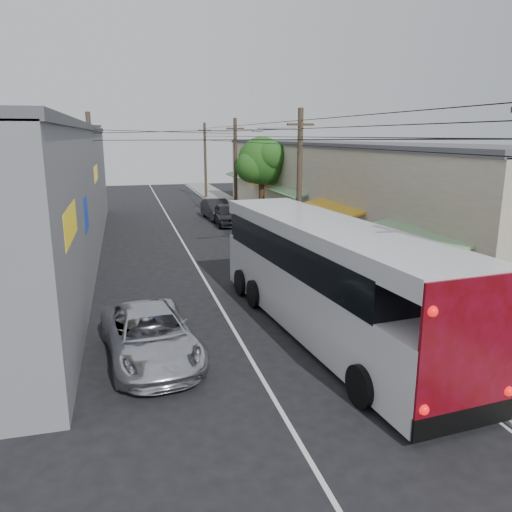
# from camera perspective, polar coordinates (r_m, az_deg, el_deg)

# --- Properties ---
(ground) EXTENTS (120.00, 120.00, 0.00)m
(ground) POSITION_cam_1_polar(r_m,az_deg,el_deg) (13.40, 2.23, -16.27)
(ground) COLOR black
(ground) RESTS_ON ground
(sidewalk) EXTENTS (3.00, 80.00, 0.12)m
(sidewalk) POSITION_cam_1_polar(r_m,az_deg,el_deg) (33.31, 2.88, 2.15)
(sidewalk) COLOR slate
(sidewalk) RESTS_ON ground
(building_right) EXTENTS (7.09, 40.00, 6.25)m
(building_right) POSITION_cam_1_polar(r_m,az_deg,el_deg) (36.28, 8.81, 7.89)
(building_right) COLOR beige
(building_right) RESTS_ON ground
(building_left) EXTENTS (7.20, 36.00, 7.25)m
(building_left) POSITION_cam_1_polar(r_m,az_deg,el_deg) (29.68, -24.68, 6.54)
(building_left) COLOR slate
(building_left) RESTS_ON ground
(utility_poles) EXTENTS (11.80, 45.28, 8.00)m
(utility_poles) POSITION_cam_1_polar(r_m,az_deg,el_deg) (32.20, -3.01, 9.06)
(utility_poles) COLOR #473828
(utility_poles) RESTS_ON ground
(street_tree) EXTENTS (4.40, 4.00, 6.60)m
(street_tree) POSITION_cam_1_polar(r_m,az_deg,el_deg) (38.57, 0.75, 10.64)
(street_tree) COLOR #3F2B19
(street_tree) RESTS_ON ground
(coach_bus) EXTENTS (4.05, 13.64, 3.88)m
(coach_bus) POSITION_cam_1_polar(r_m,az_deg,el_deg) (17.16, 7.84, -2.30)
(coach_bus) COLOR silver
(coach_bus) RESTS_ON ground
(jeepney) EXTENTS (3.18, 5.78, 1.53)m
(jeepney) POSITION_cam_1_polar(r_m,az_deg,el_deg) (15.66, -11.97, -8.86)
(jeepney) COLOR silver
(jeepney) RESTS_ON ground
(parked_suv) EXTENTS (2.84, 5.58, 1.55)m
(parked_suv) POSITION_cam_1_polar(r_m,az_deg,el_deg) (28.96, 1.66, 1.86)
(parked_suv) COLOR #A1A1A9
(parked_suv) RESTS_ON ground
(parked_car_mid) EXTENTS (2.01, 4.78, 1.62)m
(parked_car_mid) POSITION_cam_1_polar(r_m,az_deg,el_deg) (38.30, -3.34, 4.78)
(parked_car_mid) COLOR #222227
(parked_car_mid) RESTS_ON ground
(parked_car_far) EXTENTS (2.03, 4.99, 1.61)m
(parked_car_far) POSITION_cam_1_polar(r_m,az_deg,el_deg) (41.12, -4.51, 5.37)
(parked_car_far) COLOR black
(parked_car_far) RESTS_ON ground
(pedestrian_near) EXTENTS (0.69, 0.53, 1.67)m
(pedestrian_near) POSITION_cam_1_polar(r_m,az_deg,el_deg) (23.94, 8.73, -0.36)
(pedestrian_near) COLOR #D06E99
(pedestrian_near) RESTS_ON sidewalk
(pedestrian_far) EXTENTS (0.81, 0.64, 1.61)m
(pedestrian_far) POSITION_cam_1_polar(r_m,az_deg,el_deg) (27.48, 9.26, 1.37)
(pedestrian_far) COLOR #89A5C8
(pedestrian_far) RESTS_ON sidewalk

